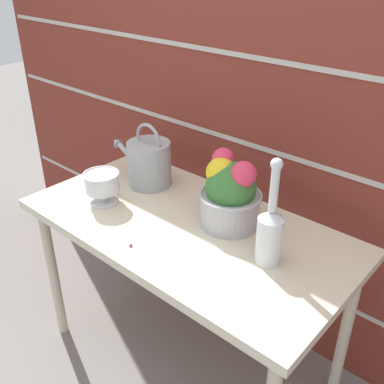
% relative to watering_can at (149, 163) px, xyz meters
% --- Properties ---
extents(ground_plane, '(12.00, 12.00, 0.00)m').
position_rel_watering_can_xyz_m(ground_plane, '(0.33, -0.13, -0.84)').
color(ground_plane, gray).
extents(brick_wall, '(3.60, 0.08, 2.20)m').
position_rel_watering_can_xyz_m(brick_wall, '(0.33, 0.34, 0.26)').
color(brick_wall, maroon).
rests_on(brick_wall, ground_plane).
extents(patio_table, '(1.27, 0.66, 0.74)m').
position_rel_watering_can_xyz_m(patio_table, '(0.33, -0.13, -0.18)').
color(patio_table, beige).
rests_on(patio_table, ground_plane).
extents(watering_can, '(0.33, 0.19, 0.28)m').
position_rel_watering_can_xyz_m(watering_can, '(0.00, 0.00, 0.00)').
color(watering_can, '#9EA3A8').
rests_on(watering_can, patio_table).
extents(crystal_pedestal_bowl, '(0.15, 0.15, 0.13)m').
position_rel_watering_can_xyz_m(crystal_pedestal_bowl, '(-0.02, -0.24, -0.02)').
color(crystal_pedestal_bowl, silver).
rests_on(crystal_pedestal_bowl, patio_table).
extents(flower_planter, '(0.23, 0.23, 0.28)m').
position_rel_watering_can_xyz_m(flower_planter, '(0.45, -0.03, 0.03)').
color(flower_planter, '#ADADB2').
rests_on(flower_planter, patio_table).
extents(glass_decanter, '(0.09, 0.09, 0.37)m').
position_rel_watering_can_xyz_m(glass_decanter, '(0.69, -0.12, 0.02)').
color(glass_decanter, silver).
rests_on(glass_decanter, patio_table).
extents(fallen_petal, '(0.01, 0.01, 0.01)m').
position_rel_watering_can_xyz_m(fallen_petal, '(0.29, -0.37, -0.10)').
color(fallen_petal, '#E03856').
rests_on(fallen_petal, patio_table).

